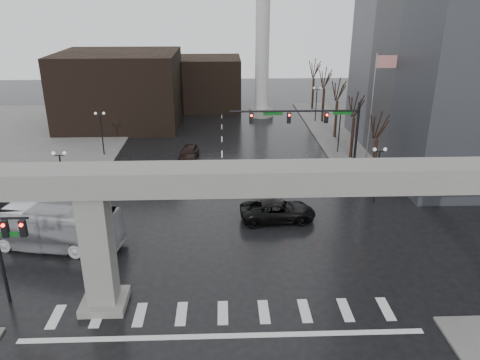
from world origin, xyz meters
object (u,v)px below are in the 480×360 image
at_px(city_bus, 41,226).
at_px(far_car, 189,153).
at_px(signal_mast_arm, 317,125).
at_px(pickup_truck, 278,211).

height_order(city_bus, far_car, city_bus).
relative_size(city_bus, far_car, 2.59).
bearing_deg(far_car, city_bus, -109.16).
xyz_separation_m(signal_mast_arm, far_car, (-12.69, 7.58, -5.05)).
distance_m(pickup_truck, far_car, 17.60).
distance_m(signal_mast_arm, far_car, 15.62).
distance_m(pickup_truck, city_bus, 18.00).
bearing_deg(pickup_truck, far_car, 23.83).
bearing_deg(far_car, pickup_truck, -55.10).
bearing_deg(pickup_truck, city_bus, 97.36).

